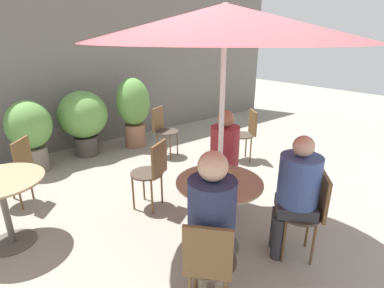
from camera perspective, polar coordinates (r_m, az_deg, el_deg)
The scene contains 20 objects.
ground_plane at distance 2.95m, azimuth 6.62°, elevation -21.75°, with size 20.00×20.00×0.00m, color gray.
storefront_wall at distance 5.70m, azimuth -22.83°, elevation 13.83°, with size 10.00×0.06×3.00m.
cafe_table_near at distance 2.84m, azimuth 5.13°, elevation -10.02°, with size 0.80×0.80×0.71m.
cafe_table_far at distance 3.38m, azimuth -32.48°, elevation -8.25°, with size 0.79×0.79×0.71m.
bistro_chair_0 at distance 2.19m, azimuth 3.21°, elevation -21.32°, with size 0.44×0.44×0.84m.
bistro_chair_1 at distance 2.93m, azimuth 21.57°, elevation -11.22°, with size 0.44×0.44×0.84m.
bistro_chair_2 at distance 3.58m, azimuth 6.20°, elevation -3.98°, with size 0.44×0.44×0.84m.
bistro_chair_3 at distance 5.06m, azimuth -5.62°, elevation 3.25°, with size 0.42×0.43×0.84m.
bistro_chair_4 at distance 4.10m, azimuth -30.35°, elevation -3.62°, with size 0.44×0.44×0.84m.
bistro_chair_5 at distance 4.92m, azimuth 10.43°, elevation 2.51°, with size 0.44×0.43×0.84m.
bistro_chair_6 at distance 3.49m, azimuth -7.46°, elevation -4.70°, with size 0.43×0.44×0.84m.
seated_person_0 at distance 2.16m, azimuth 3.76°, elevation -14.20°, with size 0.43×0.42×1.27m.
seated_person_1 at distance 2.81m, azimuth 19.22°, elevation -7.91°, with size 0.45×0.46×1.18m.
seated_person_2 at distance 3.38m, azimuth 6.17°, elevation -1.70°, with size 0.41×0.41×1.21m.
beer_glass_0 at distance 2.55m, azimuth 6.72°, elevation -7.14°, with size 0.06×0.06×0.20m.
beer_glass_1 at distance 2.92m, azimuth 4.81°, elevation -4.01°, with size 0.07×0.07×0.14m.
potted_plant_0 at distance 5.02m, azimuth -28.51°, elevation 2.30°, with size 0.64×0.64×1.09m.
potted_plant_1 at distance 5.37m, azimuth -20.00°, elevation 4.79°, with size 0.80×0.80×1.11m.
potted_plant_2 at distance 5.55m, azimuth -11.09°, elevation 6.86°, with size 0.60×0.60×1.26m.
umbrella at distance 2.47m, azimuth 6.28°, elevation 21.88°, with size 2.18×2.18×2.19m.
Camera 1 is at (-1.62, -1.51, 1.96)m, focal length 28.00 mm.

